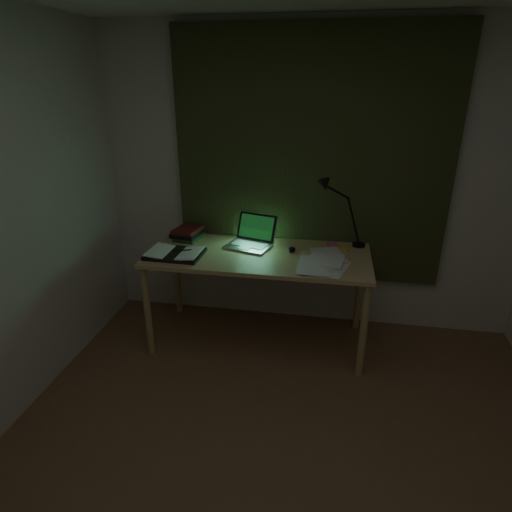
{
  "coord_description": "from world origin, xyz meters",
  "views": [
    {
      "loc": [
        0.17,
        -1.51,
        2.07
      ],
      "look_at": [
        -0.35,
        1.42,
        0.82
      ],
      "focal_mm": 30.0,
      "sensor_mm": 36.0,
      "label": 1
    }
  ],
  "objects_px": {
    "desk": "(259,298)",
    "loose_papers": "(324,261)",
    "laptop": "(248,233)",
    "open_textbook": "(175,253)",
    "desk_lamp": "(362,213)",
    "book_stack": "(188,233)"
  },
  "relations": [
    {
      "from": "open_textbook",
      "to": "desk_lamp",
      "type": "height_order",
      "value": "desk_lamp"
    },
    {
      "from": "laptop",
      "to": "desk_lamp",
      "type": "height_order",
      "value": "desk_lamp"
    },
    {
      "from": "open_textbook",
      "to": "desk_lamp",
      "type": "distance_m",
      "value": 1.51
    },
    {
      "from": "laptop",
      "to": "open_textbook",
      "type": "bearing_deg",
      "value": -137.21
    },
    {
      "from": "book_stack",
      "to": "desk_lamp",
      "type": "height_order",
      "value": "desk_lamp"
    },
    {
      "from": "laptop",
      "to": "book_stack",
      "type": "relative_size",
      "value": 1.55
    },
    {
      "from": "desk",
      "to": "loose_papers",
      "type": "height_order",
      "value": "loose_papers"
    },
    {
      "from": "loose_papers",
      "to": "desk_lamp",
      "type": "xyz_separation_m",
      "value": [
        0.27,
        0.38,
        0.27
      ]
    },
    {
      "from": "desk_lamp",
      "to": "desk",
      "type": "bearing_deg",
      "value": -162.6
    },
    {
      "from": "open_textbook",
      "to": "desk_lamp",
      "type": "bearing_deg",
      "value": 19.54
    },
    {
      "from": "desk",
      "to": "laptop",
      "type": "distance_m",
      "value": 0.54
    },
    {
      "from": "desk",
      "to": "desk_lamp",
      "type": "bearing_deg",
      "value": 21.25
    },
    {
      "from": "open_textbook",
      "to": "book_stack",
      "type": "height_order",
      "value": "book_stack"
    },
    {
      "from": "laptop",
      "to": "open_textbook",
      "type": "relative_size",
      "value": 0.92
    },
    {
      "from": "desk_lamp",
      "to": "loose_papers",
      "type": "bearing_deg",
      "value": -129.13
    },
    {
      "from": "open_textbook",
      "to": "loose_papers",
      "type": "bearing_deg",
      "value": 5.48
    },
    {
      "from": "laptop",
      "to": "open_textbook",
      "type": "height_order",
      "value": "laptop"
    },
    {
      "from": "desk",
      "to": "laptop",
      "type": "height_order",
      "value": "laptop"
    },
    {
      "from": "laptop",
      "to": "loose_papers",
      "type": "relative_size",
      "value": 0.99
    },
    {
      "from": "loose_papers",
      "to": "desk_lamp",
      "type": "bearing_deg",
      "value": 54.73
    },
    {
      "from": "desk",
      "to": "open_textbook",
      "type": "height_order",
      "value": "open_textbook"
    },
    {
      "from": "laptop",
      "to": "open_textbook",
      "type": "distance_m",
      "value": 0.6
    }
  ]
}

